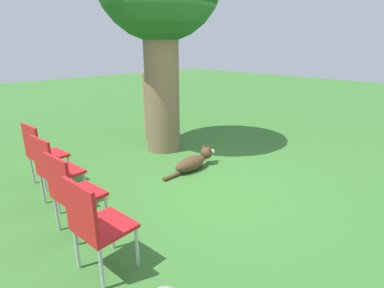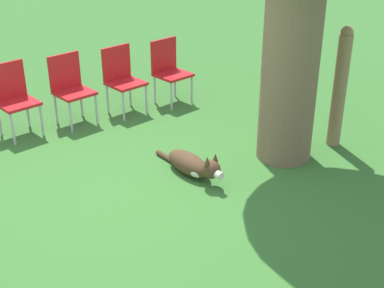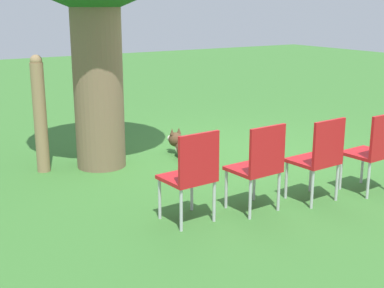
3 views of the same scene
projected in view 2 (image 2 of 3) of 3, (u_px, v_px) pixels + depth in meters
The scene contains 7 objects.
ground_plane at pixel (147, 181), 5.63m from camera, with size 30.00×30.00×0.00m, color #38702D.
dog at pixel (193, 165), 5.68m from camera, with size 1.09×0.25×0.36m.
fence_post at pixel (340, 87), 6.11m from camera, with size 0.16×0.16×1.43m.
red_chair_0 at pixel (14, 95), 6.49m from camera, with size 0.45×0.47×0.89m.
red_chair_1 at pixel (70, 85), 6.81m from camera, with size 0.45×0.47×0.89m.
red_chair_2 at pixel (122, 76), 7.13m from camera, with size 0.45×0.47×0.89m.
red_chair_3 at pixel (169, 68), 7.45m from camera, with size 0.45×0.47×0.89m.
Camera 2 is at (4.10, -2.70, 2.83)m, focal length 50.00 mm.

